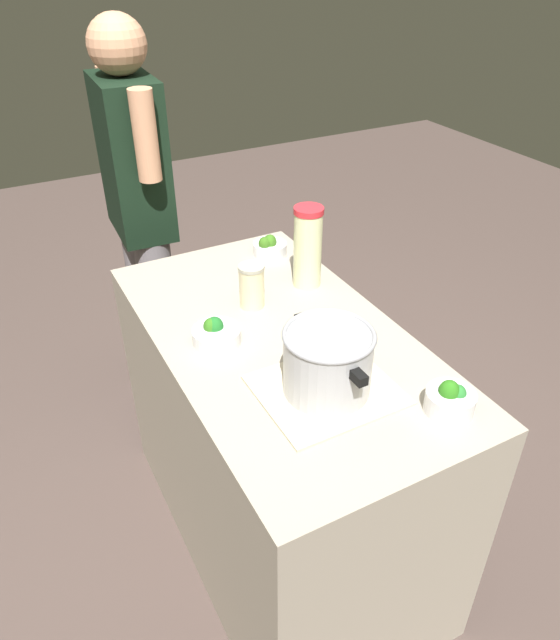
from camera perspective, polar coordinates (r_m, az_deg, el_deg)
ground_plane at (r=2.24m, az=-0.00°, el=-19.68°), size 8.00×8.00×0.00m
counter_slab at (r=1.91m, az=-0.00°, el=-12.00°), size 1.18×0.64×0.86m
dish_cloth at (r=1.44m, az=4.49°, el=-6.78°), size 0.29×0.32×0.01m
cooking_pot at (r=1.39m, az=4.65°, el=-3.95°), size 0.29×0.22×0.17m
lemonade_pitcher at (r=1.81m, az=2.70°, el=7.09°), size 0.09×0.09×0.26m
mason_jar at (r=1.73m, az=-2.90°, el=3.31°), size 0.08×0.08×0.13m
broccoli_bowl_front at (r=1.42m, az=16.17°, el=-7.43°), size 0.12×0.12×0.09m
broccoli_bowl_center at (r=1.60m, az=-6.24°, el=-1.33°), size 0.13×0.13×0.07m
broccoli_bowl_back at (r=2.03m, az=-1.03°, el=7.10°), size 0.12×0.12×0.08m
person_cook at (r=2.39m, az=-13.34°, el=10.01°), size 0.50×0.22×1.57m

